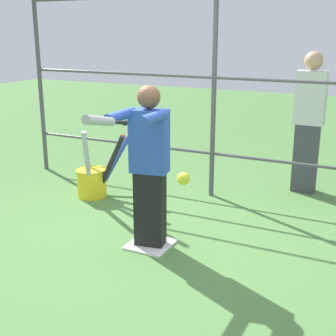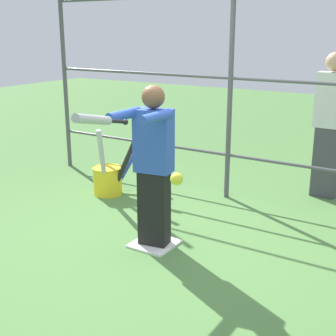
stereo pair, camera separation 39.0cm
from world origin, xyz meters
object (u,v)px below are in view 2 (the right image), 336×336
Objects in this scene: baseball_bat_swinging at (98,120)px; bystander_behind_fence at (329,124)px; softball_in_flight at (177,179)px; bat_bucket at (110,177)px; batter at (153,163)px.

bystander_behind_fence is (-0.89, -3.17, -0.46)m from baseball_bat_swinging.
bystander_behind_fence is at bearing -97.40° from softball_in_flight.
baseball_bat_swinging reaches higher than bat_bucket.
batter is 0.87× the size of bystander_behind_fence.
baseball_bat_swinging is 8.47× the size of softball_in_flight.
batter is 1.88× the size of baseball_bat_swinging.
bystander_behind_fence is at bearing -149.05° from bat_bucket.
softball_in_flight is at bearing 82.60° from bystander_behind_fence.
baseball_bat_swinging is 0.46× the size of bystander_behind_fence.
bystander_behind_fence reaches higher than softball_in_flight.
batter is at bearing -82.51° from baseball_bat_swinging.
softball_in_flight is at bearing -152.85° from baseball_bat_swinging.
batter reaches higher than bat_bucket.
batter is 1.61× the size of bat_bucket.
bat_bucket is 0.54× the size of bystander_behind_fence.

